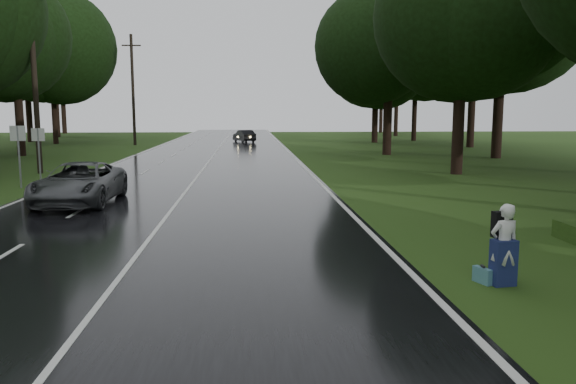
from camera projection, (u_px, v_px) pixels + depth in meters
name	position (u px, v px, depth m)	size (l,w,h in m)	color
ground	(117.00, 283.00, 10.89)	(160.00, 160.00, 0.00)	#274414
road	(201.00, 172.00, 30.64)	(12.00, 140.00, 0.04)	black
lane_center	(201.00, 171.00, 30.64)	(0.12, 140.00, 0.01)	silver
grey_car	(80.00, 183.00, 20.01)	(2.39, 5.19, 1.44)	#4E5053
far_car	(244.00, 136.00, 60.02)	(1.34, 3.85, 1.27)	black
hitchhiker	(504.00, 247.00, 10.69)	(0.62, 0.58, 1.57)	silver
suitcase	(482.00, 275.00, 10.87)	(0.12, 0.43, 0.30)	teal
utility_pole_mid	(40.00, 173.00, 30.14)	(1.80, 0.28, 10.07)	black
utility_pole_far	(135.00, 145.00, 55.49)	(1.80, 0.28, 10.57)	black
road_sign_a	(21.00, 188.00, 24.33)	(0.64, 0.10, 2.67)	white
road_sign_b	(41.00, 181.00, 26.64)	(0.60, 0.10, 2.49)	white
tree_left_e	(22.00, 156.00, 41.98)	(9.76, 9.76, 15.24)	black
tree_left_f	(56.00, 144.00, 57.40)	(10.16, 10.16, 15.88)	black
tree_right_d	(456.00, 174.00, 29.82)	(9.24, 9.24, 14.43)	black
tree_right_e	(387.00, 155.00, 43.07)	(9.14, 9.14, 14.29)	black
tree_right_f	(374.00, 142.00, 60.00)	(8.94, 8.94, 13.97)	black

